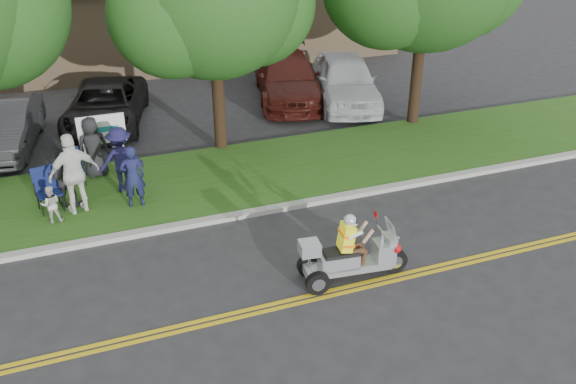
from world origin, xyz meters
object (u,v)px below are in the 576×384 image
object	(u,v)px
lawn_chair_a	(47,186)
lawn_chair_b	(72,165)
trike_scooter	(349,257)
spectator_adult_mid	(64,177)
parked_car_far_right	(346,80)
spectator_adult_right	(74,174)
parked_car_left	(5,126)
parked_car_right	(288,78)
spectator_adult_left	(133,176)
parked_car_mid	(106,105)

from	to	relation	value
lawn_chair_a	lawn_chair_b	world-z (taller)	lawn_chair_a
trike_scooter	spectator_adult_mid	xyz separation A→B (m)	(-5.23, 5.16, 0.32)
spectator_adult_mid	parked_car_far_right	xyz separation A→B (m)	(9.79, 4.71, 0.01)
spectator_adult_right	parked_car_left	distance (m)	5.25
spectator_adult_mid	parked_car_right	xyz separation A→B (m)	(8.03, 5.87, -0.06)
spectator_adult_left	lawn_chair_a	bearing A→B (deg)	-13.04
parked_car_far_right	lawn_chair_b	bearing A→B (deg)	-143.27
spectator_adult_mid	parked_car_right	world-z (taller)	spectator_adult_mid
lawn_chair_b	spectator_adult_right	xyz separation A→B (m)	(0.04, -1.61, 0.47)
trike_scooter	lawn_chair_b	bearing A→B (deg)	134.47
parked_car_right	spectator_adult_right	bearing A→B (deg)	-126.92
spectator_adult_left	parked_car_far_right	xyz separation A→B (m)	(8.22, 5.33, -0.03)
parked_car_right	spectator_adult_left	bearing A→B (deg)	-120.82
trike_scooter	parked_car_far_right	bearing A→B (deg)	71.21
lawn_chair_a	parked_car_left	bearing A→B (deg)	91.02
spectator_adult_left	spectator_adult_right	distance (m)	1.35
lawn_chair_a	parked_car_right	world-z (taller)	parked_car_right
lawn_chair_a	spectator_adult_right	xyz separation A→B (m)	(0.68, -0.41, 0.41)
lawn_chair_b	parked_car_mid	bearing A→B (deg)	64.42
spectator_adult_left	lawn_chair_b	bearing A→B (deg)	-49.31
spectator_adult_left	parked_car_right	bearing A→B (deg)	-131.28
parked_car_far_right	spectator_adult_right	bearing A→B (deg)	-135.21
parked_car_right	parked_car_far_right	size ratio (longest dim) A/B	1.07
lawn_chair_a	trike_scooter	bearing A→B (deg)	-54.41
parked_car_left	lawn_chair_b	bearing A→B (deg)	-53.16
spectator_adult_left	parked_car_left	bearing A→B (deg)	-55.50
lawn_chair_a	parked_car_mid	xyz separation A→B (m)	(1.93, 5.48, -0.01)
parked_car_mid	parked_car_far_right	bearing A→B (deg)	9.28
lawn_chair_a	parked_car_far_right	world-z (taller)	parked_car_far_right
spectator_adult_left	spectator_adult_mid	bearing A→B (deg)	-18.23
lawn_chair_b	spectator_adult_left	xyz separation A→B (m)	(1.36, -1.79, 0.25)
parked_car_mid	spectator_adult_right	bearing A→B (deg)	-87.58
spectator_adult_right	parked_car_far_right	size ratio (longest dim) A/B	0.40
parked_car_left	spectator_adult_mid	bearing A→B (deg)	-61.94
lawn_chair_a	parked_car_mid	size ratio (longest dim) A/B	0.21
spectator_adult_right	parked_car_left	size ratio (longest dim) A/B	0.46
spectator_adult_mid	parked_car_far_right	distance (m)	10.87
parked_car_mid	parked_car_far_right	world-z (taller)	parked_car_far_right
lawn_chair_a	parked_car_left	xyz separation A→B (m)	(-1.07, 4.52, 0.02)
lawn_chair_b	parked_car_far_right	world-z (taller)	parked_car_far_right
trike_scooter	spectator_adult_left	size ratio (longest dim) A/B	1.47
lawn_chair_a	parked_car_left	distance (m)	4.64
spectator_adult_left	parked_car_mid	bearing A→B (deg)	-85.80
parked_car_left	parked_car_mid	bearing A→B (deg)	27.34
spectator_adult_left	parked_car_mid	xyz separation A→B (m)	(-0.07, 6.08, -0.20)
trike_scooter	parked_car_mid	bearing A→B (deg)	115.40
spectator_adult_mid	parked_car_right	distance (m)	9.95
spectator_adult_right	lawn_chair_b	bearing A→B (deg)	-102.52
spectator_adult_mid	parked_car_mid	distance (m)	5.65
spectator_adult_right	parked_car_right	bearing A→B (deg)	-154.79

